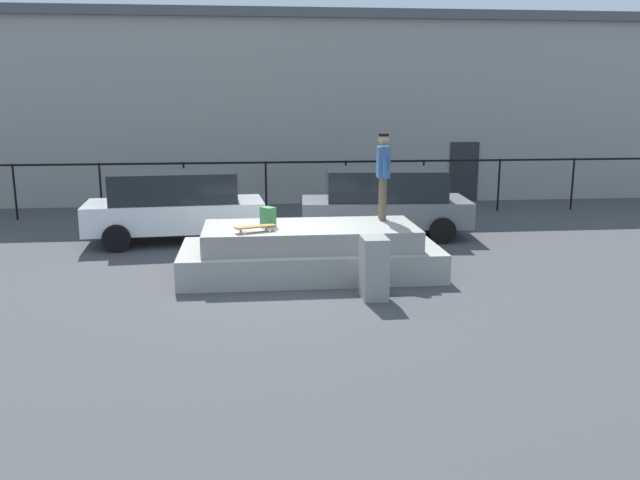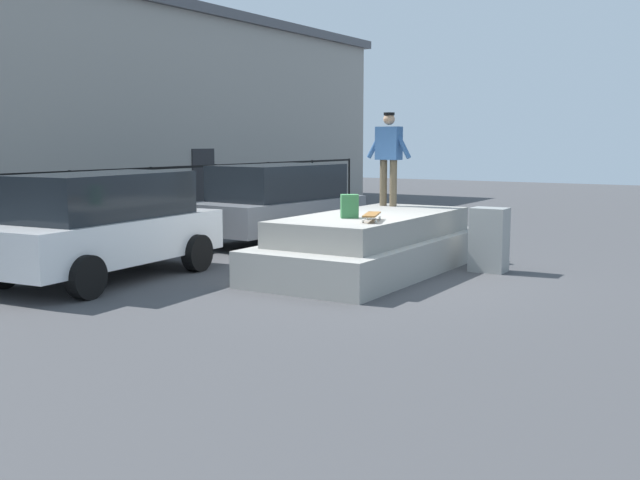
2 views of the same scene
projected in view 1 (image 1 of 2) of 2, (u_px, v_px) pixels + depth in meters
The scene contains 10 objects.
ground_plane at pixel (276, 276), 13.10m from camera, with size 60.00×60.00×0.00m, color #424244.
concrete_ledge at pixel (310, 252), 13.19m from camera, with size 5.13×2.25×0.99m.
skateboarder at pixel (383, 170), 13.49m from camera, with size 0.28×0.97×1.78m.
skateboard at pixel (255, 227), 12.42m from camera, with size 0.80×0.46×0.12m.
backpack at pixel (268, 217), 12.95m from camera, with size 0.28×0.20×0.38m, color #33723F.
car_white_hatchback_near at pixel (175, 205), 16.02m from camera, with size 4.36×2.20×1.73m.
car_grey_hatchback_mid at pixel (385, 201), 16.74m from camera, with size 4.34×2.41×1.72m.
utility_box at pixel (374, 268), 11.58m from camera, with size 0.44×0.60×1.10m, color gray.
fence_row at pixel (266, 176), 19.57m from camera, with size 24.06×0.06×1.63m.
warehouse_building at pixel (261, 107), 24.32m from camera, with size 34.45×6.80×6.24m.
Camera 1 is at (-0.48, -12.66, 3.51)m, focal length 36.96 mm.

